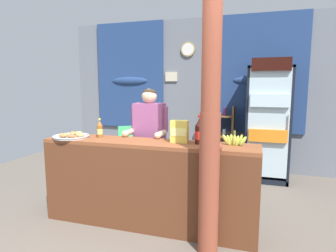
% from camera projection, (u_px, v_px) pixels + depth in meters
% --- Properties ---
extents(ground_plane, '(7.78, 7.78, 0.00)m').
position_uv_depth(ground_plane, '(171.00, 201.00, 3.94)').
color(ground_plane, '#665B51').
extents(back_wall_curtained, '(5.21, 0.22, 2.85)m').
position_uv_depth(back_wall_curtained, '(198.00, 92.00, 5.48)').
color(back_wall_curtained, slate).
rests_on(back_wall_curtained, ground).
extents(stall_counter, '(2.43, 0.44, 0.98)m').
position_uv_depth(stall_counter, '(145.00, 179.00, 3.10)').
color(stall_counter, brown).
rests_on(stall_counter, ground).
extents(timber_post, '(0.21, 0.19, 2.71)m').
position_uv_depth(timber_post, '(210.00, 119.00, 2.56)').
color(timber_post, brown).
rests_on(timber_post, ground).
extents(drink_fridge, '(0.70, 0.64, 2.02)m').
position_uv_depth(drink_fridge, '(268.00, 116.00, 4.68)').
color(drink_fridge, black).
rests_on(drink_fridge, ground).
extents(bottle_shelf_rack, '(0.48, 0.28, 1.24)m').
position_uv_depth(bottle_shelf_rack, '(220.00, 138.00, 5.18)').
color(bottle_shelf_rack, brown).
rests_on(bottle_shelf_rack, ground).
extents(plastic_lawn_chair, '(0.61, 0.61, 0.86)m').
position_uv_depth(plastic_lawn_chair, '(131.00, 147.00, 5.15)').
color(plastic_lawn_chair, '#4CC675').
rests_on(plastic_lawn_chair, ground).
extents(shopkeeper, '(0.50, 0.42, 1.56)m').
position_uv_depth(shopkeeper, '(149.00, 135.00, 3.60)').
color(shopkeeper, '#28282D').
rests_on(shopkeeper, ground).
extents(soda_bottle_cola, '(0.10, 0.10, 0.31)m').
position_uv_depth(soda_bottle_cola, '(200.00, 132.00, 2.99)').
color(soda_bottle_cola, black).
rests_on(soda_bottle_cola, stall_counter).
extents(soda_bottle_iced_tea, '(0.07, 0.07, 0.23)m').
position_uv_depth(soda_bottle_iced_tea, '(100.00, 129.00, 3.38)').
color(soda_bottle_iced_tea, brown).
rests_on(soda_bottle_iced_tea, stall_counter).
extents(snack_box_instant_noodle, '(0.19, 0.11, 0.24)m').
position_uv_depth(snack_box_instant_noodle, '(180.00, 131.00, 3.07)').
color(snack_box_instant_noodle, '#EAD14C').
rests_on(snack_box_instant_noodle, stall_counter).
extents(pastry_tray, '(0.42, 0.42, 0.07)m').
position_uv_depth(pastry_tray, '(72.00, 136.00, 3.35)').
color(pastry_tray, '#BCBCC1').
rests_on(pastry_tray, stall_counter).
extents(banana_bunch, '(0.27, 0.06, 0.16)m').
position_uv_depth(banana_bunch, '(234.00, 140.00, 2.92)').
color(banana_bunch, '#B7C647').
rests_on(banana_bunch, stall_counter).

